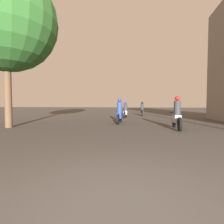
# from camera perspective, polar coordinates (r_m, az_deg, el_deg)

# --- Properties ---
(ground_plane) EXTENTS (120.00, 120.00, 0.00)m
(ground_plane) POSITION_cam_1_polar(r_m,az_deg,el_deg) (2.26, 1.47, -31.12)
(ground_plane) COLOR #423D38
(motorcycle_silver) EXTENTS (0.60, 2.01, 1.64)m
(motorcycle_silver) POSITION_cam_1_polar(r_m,az_deg,el_deg) (9.22, 20.42, -1.21)
(motorcycle_silver) COLOR black
(motorcycle_silver) RESTS_ON ground_plane
(motorcycle_blue) EXTENTS (0.60, 2.14, 1.60)m
(motorcycle_blue) POSITION_cam_1_polar(r_m,az_deg,el_deg) (11.37, 2.48, -0.45)
(motorcycle_blue) COLOR black
(motorcycle_blue) RESTS_ON ground_plane
(motorcycle_white) EXTENTS (0.60, 1.94, 1.45)m
(motorcycle_white) POSITION_cam_1_polar(r_m,az_deg,el_deg) (16.07, 4.43, 0.24)
(motorcycle_white) COLOR black
(motorcycle_white) RESTS_ON ground_plane
(motorcycle_black) EXTENTS (0.60, 1.97, 1.50)m
(motorcycle_black) POSITION_cam_1_polar(r_m,az_deg,el_deg) (19.13, 9.83, 0.69)
(motorcycle_black) COLOR black
(motorcycle_black) RESTS_ON ground_plane
(street_tree) EXTENTS (5.19, 5.19, 8.14)m
(street_tree) POSITION_cam_1_polar(r_m,az_deg,el_deg) (11.54, -31.32, 24.06)
(street_tree) COLOR brown
(street_tree) RESTS_ON ground_plane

